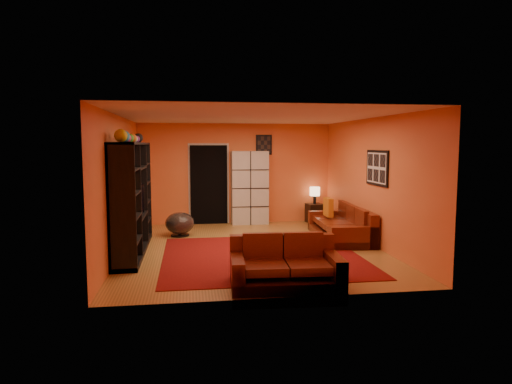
{
  "coord_description": "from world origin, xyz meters",
  "views": [
    {
      "loc": [
        -1.21,
        -8.86,
        2.07
      ],
      "look_at": [
        0.12,
        0.1,
        1.12
      ],
      "focal_mm": 32.0,
      "sensor_mm": 36.0,
      "label": 1
    }
  ],
  "objects": [
    {
      "name": "wall_art_right",
      "position": [
        2.48,
        -0.3,
        1.6
      ],
      "size": [
        0.03,
        1.0,
        0.7
      ],
      "primitive_type": "cube",
      "color": "black",
      "rests_on": "wall_right"
    },
    {
      "name": "tv",
      "position": [
        -2.23,
        -0.07,
        1.0
      ],
      "size": [
        0.99,
        0.13,
        0.57
      ],
      "primitive_type": "imported",
      "rotation": [
        0.0,
        0.0,
        1.57
      ],
      "color": "black",
      "rests_on": "entertainment_unit"
    },
    {
      "name": "ceiling",
      "position": [
        0.0,
        0.0,
        2.6
      ],
      "size": [
        6.0,
        6.0,
        0.0
      ],
      "primitive_type": "plane",
      "rotation": [
        3.14,
        0.0,
        0.0
      ],
      "color": "white",
      "rests_on": "wall_back"
    },
    {
      "name": "wall_art_back",
      "position": [
        0.75,
        2.98,
        2.05
      ],
      "size": [
        0.42,
        0.03,
        0.52
      ],
      "primitive_type": "cube",
      "color": "black",
      "rests_on": "wall_back"
    },
    {
      "name": "wall_left",
      "position": [
        -2.5,
        0.0,
        1.3
      ],
      "size": [
        0.0,
        6.0,
        6.0
      ],
      "primitive_type": "plane",
      "rotation": [
        1.57,
        0.0,
        1.57
      ],
      "color": "orange",
      "rests_on": "floor"
    },
    {
      "name": "entertainment_unit",
      "position": [
        -2.27,
        0.0,
        1.05
      ],
      "size": [
        0.45,
        3.0,
        2.1
      ],
      "primitive_type": "cube",
      "color": "black",
      "rests_on": "floor"
    },
    {
      "name": "wall_front",
      "position": [
        0.0,
        -3.0,
        1.3
      ],
      "size": [
        6.0,
        0.0,
        6.0
      ],
      "primitive_type": "plane",
      "rotation": [
        -1.57,
        0.0,
        0.0
      ],
      "color": "orange",
      "rests_on": "floor"
    },
    {
      "name": "doorway",
      "position": [
        -0.7,
        2.96,
        1.02
      ],
      "size": [
        0.95,
        0.1,
        2.04
      ],
      "primitive_type": "cube",
      "color": "black",
      "rests_on": "floor"
    },
    {
      "name": "side_table",
      "position": [
        2.07,
        2.73,
        0.25
      ],
      "size": [
        0.45,
        0.45,
        0.5
      ],
      "primitive_type": "cube",
      "rotation": [
        0.0,
        0.0,
        0.13
      ],
      "color": "black",
      "rests_on": "floor"
    },
    {
      "name": "rug",
      "position": [
        0.1,
        -0.7,
        0.01
      ],
      "size": [
        3.6,
        3.6,
        0.01
      ],
      "primitive_type": "cube",
      "color": "#5F0B0A",
      "rests_on": "floor"
    },
    {
      "name": "throw_pillow",
      "position": [
        1.95,
        1.15,
        0.63
      ],
      "size": [
        0.12,
        0.42,
        0.42
      ],
      "primitive_type": "cube",
      "color": "orange",
      "rests_on": "sofa"
    },
    {
      "name": "storage_cabinet",
      "position": [
        0.35,
        2.8,
        0.94
      ],
      "size": [
        0.95,
        0.43,
        1.89
      ],
      "primitive_type": "cube",
      "rotation": [
        0.0,
        0.0,
        0.02
      ],
      "color": "beige",
      "rests_on": "floor"
    },
    {
      "name": "bowl_chair",
      "position": [
        -1.43,
        1.43,
        0.29
      ],
      "size": [
        0.65,
        0.65,
        0.54
      ],
      "color": "black",
      "rests_on": "floor"
    },
    {
      "name": "floor",
      "position": [
        0.0,
        0.0,
        0.0
      ],
      "size": [
        6.0,
        6.0,
        0.0
      ],
      "primitive_type": "plane",
      "color": "olive",
      "rests_on": "ground"
    },
    {
      "name": "wall_back",
      "position": [
        0.0,
        3.0,
        1.3
      ],
      "size": [
        6.0,
        0.0,
        6.0
      ],
      "primitive_type": "plane",
      "rotation": [
        1.57,
        0.0,
        0.0
      ],
      "color": "orange",
      "rests_on": "floor"
    },
    {
      "name": "sofa",
      "position": [
        2.14,
        0.62,
        0.28
      ],
      "size": [
        1.09,
        2.36,
        0.85
      ],
      "rotation": [
        0.0,
        0.0,
        -0.06
      ],
      "color": "#52160A",
      "rests_on": "rug"
    },
    {
      "name": "table_lamp",
      "position": [
        2.07,
        2.73,
        0.81
      ],
      "size": [
        0.27,
        0.27,
        0.44
      ],
      "color": "black",
      "rests_on": "side_table"
    },
    {
      "name": "coffee_table",
      "position": [
        0.08,
        -1.47,
        0.41
      ],
      "size": [
        0.89,
        0.89,
        0.45
      ],
      "rotation": [
        0.0,
        0.0,
        0.17
      ],
      "color": "silver",
      "rests_on": "floor"
    },
    {
      "name": "wall_right",
      "position": [
        2.5,
        0.0,
        1.3
      ],
      "size": [
        0.0,
        6.0,
        6.0
      ],
      "primitive_type": "plane",
      "rotation": [
        1.57,
        0.0,
        -1.57
      ],
      "color": "orange",
      "rests_on": "floor"
    },
    {
      "name": "loveseat",
      "position": [
        0.17,
        -2.41,
        0.28
      ],
      "size": [
        1.65,
        1.05,
        0.85
      ],
      "rotation": [
        0.0,
        0.0,
        1.51
      ],
      "color": "#52160A",
      "rests_on": "rug"
    }
  ]
}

